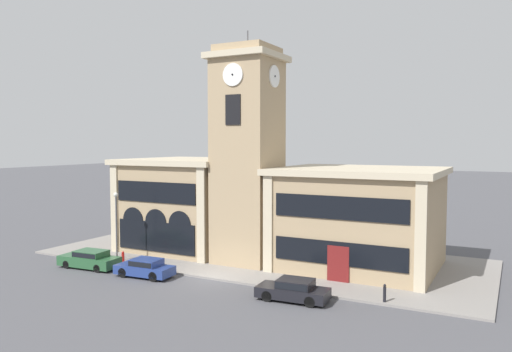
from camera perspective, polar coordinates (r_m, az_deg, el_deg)
ground_plane at (r=35.15m, az=-5.30°, el=-11.73°), size 300.00×300.00×0.00m
sidewalk_kerb at (r=41.39m, az=0.41°, el=-9.22°), size 35.41×14.92×0.15m
clock_tower at (r=38.57m, az=-0.94°, el=2.32°), size 5.12×5.12×17.93m
town_hall_left_wing at (r=44.94m, az=-7.51°, el=-3.10°), size 10.22×10.36×8.00m
town_hall_right_wing at (r=38.29m, az=11.71°, el=-4.69°), size 11.90×10.36×7.54m
parked_car_near at (r=39.94m, az=-18.46°, el=-8.97°), size 4.85×2.09×1.36m
parked_car_mid at (r=36.38m, az=-12.55°, el=-10.16°), size 4.25×1.99×1.29m
parked_car_far at (r=30.54m, az=4.32°, el=-12.80°), size 4.39×2.06×1.31m
street_lamp at (r=40.60m, az=-15.68°, el=-4.37°), size 0.36×0.36×5.40m
bollard at (r=30.73m, az=14.48°, el=-12.84°), size 0.18×0.18×1.06m
fire_hydrant at (r=40.44m, az=-14.96°, el=-8.94°), size 0.22×0.22×0.87m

